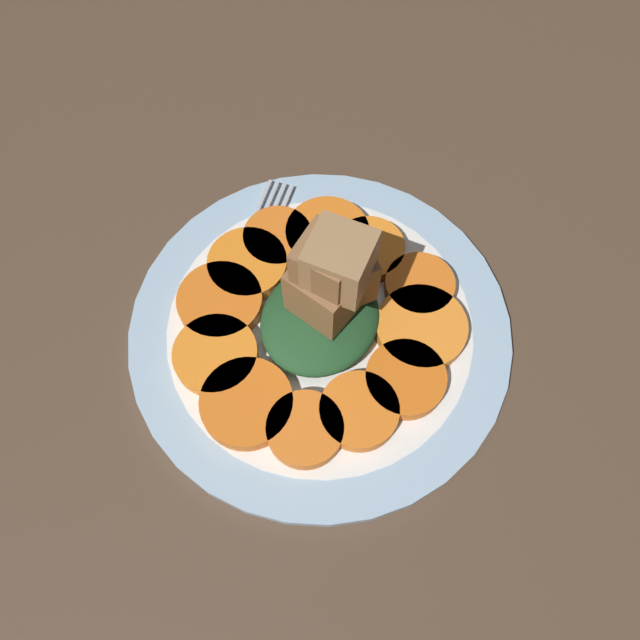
{
  "coord_description": "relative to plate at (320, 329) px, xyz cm",
  "views": [
    {
      "loc": [
        18.01,
        10.97,
        47.4
      ],
      "look_at": [
        0.0,
        0.0,
        4.1
      ],
      "focal_mm": 35.0,
      "sensor_mm": 36.0,
      "label": 1
    }
  ],
  "objects": [
    {
      "name": "carrot_slice_10",
      "position": [
        4.66,
        6.17,
        1.22
      ],
      "size": [
        5.85,
        5.85,
        1.28
      ],
      "primitive_type": "cylinder",
      "color": "orange",
      "rests_on": "plate"
    },
    {
      "name": "carrot_slice_5",
      "position": [
        -1.39,
        -7.76,
        1.22
      ],
      "size": [
        6.48,
        6.48,
        1.28
      ],
      "primitive_type": "cylinder",
      "color": "orange",
      "rests_on": "plate"
    },
    {
      "name": "carrot_slice_8",
      "position": [
        8.43,
        -1.14,
        1.22
      ],
      "size": [
        6.86,
        6.86,
        1.28
      ],
      "primitive_type": "cylinder",
      "color": "orange",
      "rests_on": "plate"
    },
    {
      "name": "carrot_slice_2",
      "position": [
        -7.78,
        0.28,
        1.22
      ],
      "size": [
        5.84,
        5.84,
        1.28
      ],
      "primitive_type": "cylinder",
      "color": "orange",
      "rests_on": "plate"
    },
    {
      "name": "carrot_slice_4",
      "position": [
        -4.78,
        -7.03,
        1.22
      ],
      "size": [
        5.73,
        5.73,
        1.28
      ],
      "primitive_type": "cylinder",
      "color": "orange",
      "rests_on": "plate"
    },
    {
      "name": "table_slab",
      "position": [
        0.0,
        0.0,
        -1.52
      ],
      "size": [
        120.0,
        120.0,
        2.0
      ],
      "primitive_type": "cube",
      "color": "#4C3828",
      "rests_on": "ground"
    },
    {
      "name": "carrot_slice_7",
      "position": [
        6.51,
        -5.31,
        1.22
      ],
      "size": [
        6.43,
        6.43,
        1.28
      ],
      "primitive_type": "cylinder",
      "color": "orange",
      "rests_on": "plate"
    },
    {
      "name": "carrot_slice_1",
      "position": [
        -6.9,
        5.12,
        1.22
      ],
      "size": [
        5.59,
        5.59,
        1.28
      ],
      "primitive_type": "cylinder",
      "color": "orange",
      "rests_on": "plate"
    },
    {
      "name": "plate",
      "position": [
        0.0,
        0.0,
        0.0
      ],
      "size": [
        30.16,
        30.16,
        1.05
      ],
      "color": "#99B7D1",
      "rests_on": "table_slab"
    },
    {
      "name": "center_pile",
      "position": [
        -0.87,
        0.01,
        4.79
      ],
      "size": [
        10.61,
        8.92,
        10.72
      ],
      "color": "#1E4723",
      "rests_on": "plate"
    },
    {
      "name": "carrot_slice_11",
      "position": [
        0.71,
        7.89,
        1.22
      ],
      "size": [
        6.05,
        6.05,
        1.28
      ],
      "primitive_type": "cylinder",
      "color": "orange",
      "rests_on": "plate"
    },
    {
      "name": "carrot_slice_0",
      "position": [
        -3.64,
        6.96,
        1.22
      ],
      "size": [
        7.09,
        7.09,
        1.28
      ],
      "primitive_type": "cylinder",
      "color": "orange",
      "rests_on": "plate"
    },
    {
      "name": "fork",
      "position": [
        -2.07,
        -8.09,
        0.78
      ],
      "size": [
        17.07,
        5.77,
        0.4
      ],
      "rotation": [
        0.0,
        0.0,
        0.24
      ],
      "color": "#B2B2B7",
      "rests_on": "plate"
    },
    {
      "name": "carrot_slice_6",
      "position": [
        2.57,
        -7.69,
        1.22
      ],
      "size": [
        6.74,
        6.74,
        1.28
      ],
      "primitive_type": "cylinder",
      "color": "orange",
      "rests_on": "plate"
    },
    {
      "name": "carrot_slice_9",
      "position": [
        7.87,
        3.54,
        1.22
      ],
      "size": [
        5.61,
        5.61,
        1.28
      ],
      "primitive_type": "cylinder",
      "color": "orange",
      "rests_on": "plate"
    },
    {
      "name": "carrot_slice_3",
      "position": [
        -7.26,
        -3.69,
        1.22
      ],
      "size": [
        6.99,
        6.99,
        1.28
      ],
      "primitive_type": "cylinder",
      "color": "orange",
      "rests_on": "plate"
    }
  ]
}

